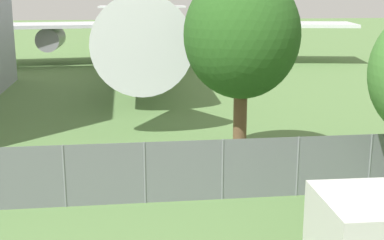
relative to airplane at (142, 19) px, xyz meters
name	(u,v)px	position (x,y,z in m)	size (l,w,h in m)	color
perimeter_fence	(223,170)	(1.38, -32.57, -3.20)	(56.07, 0.07, 2.06)	slate
airplane	(142,19)	(0.00, 0.00, 0.00)	(40.24, 49.61, 13.74)	silver
tree_near_hangar	(242,36)	(2.69, -29.14, 0.87)	(4.39, 4.39, 7.55)	brown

